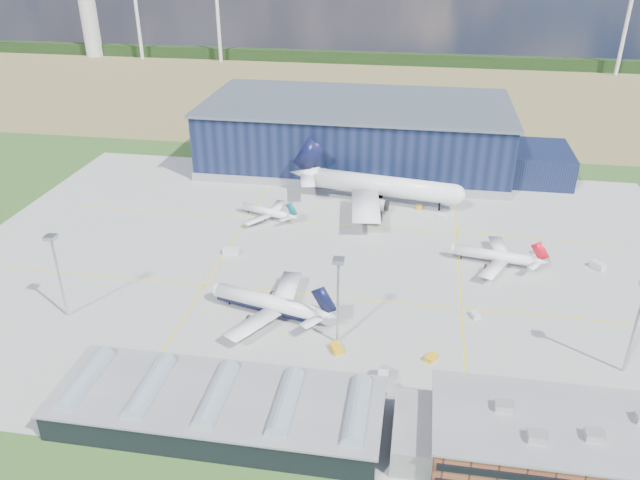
# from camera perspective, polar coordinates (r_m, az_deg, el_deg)

# --- Properties ---
(ground) EXTENTS (600.00, 600.00, 0.00)m
(ground) POSITION_cam_1_polar(r_m,az_deg,el_deg) (177.91, -0.25, -3.35)
(ground) COLOR #28511E
(ground) RESTS_ON ground
(apron) EXTENTS (220.00, 160.00, 0.08)m
(apron) POSITION_cam_1_polar(r_m,az_deg,el_deg) (186.47, 0.27, -1.81)
(apron) COLOR gray
(apron) RESTS_ON ground
(farmland) EXTENTS (600.00, 220.00, 0.01)m
(farmland) POSITION_cam_1_polar(r_m,az_deg,el_deg) (382.83, 5.45, 13.36)
(farmland) COLOR olive
(farmland) RESTS_ON ground
(treeline) EXTENTS (600.00, 8.00, 8.00)m
(treeline) POSITION_cam_1_polar(r_m,az_deg,el_deg) (460.04, 6.30, 16.15)
(treeline) COLOR black
(treeline) RESTS_ON ground
(horizon_dressing) EXTENTS (440.20, 18.00, 70.00)m
(horizon_dressing) POSITION_cam_1_polar(r_m,az_deg,el_deg) (498.84, -17.46, 19.52)
(horizon_dressing) COLOR silver
(horizon_dressing) RESTS_ON ground
(hangar) EXTENTS (145.00, 62.00, 26.10)m
(hangar) POSITION_cam_1_polar(r_m,az_deg,el_deg) (259.23, 3.94, 9.40)
(hangar) COLOR black
(hangar) RESTS_ON ground
(ops_building) EXTENTS (46.00, 23.00, 10.90)m
(ops_building) POSITION_cam_1_polar(r_m,az_deg,el_deg) (128.22, 20.83, -16.88)
(ops_building) COLOR brown
(ops_building) RESTS_ON ground
(glass_concourse) EXTENTS (78.00, 23.00, 8.60)m
(glass_concourse) POSITION_cam_1_polar(r_m,az_deg,el_deg) (129.76, -7.79, -15.01)
(glass_concourse) COLOR black
(glass_concourse) RESTS_ON ground
(light_mast_west) EXTENTS (2.60, 2.60, 23.00)m
(light_mast_west) POSITION_cam_1_polar(r_m,az_deg,el_deg) (166.29, -22.98, -1.95)
(light_mast_west) COLOR #B1B4B8
(light_mast_west) RESTS_ON ground
(light_mast_center) EXTENTS (2.60, 2.60, 23.00)m
(light_mast_center) POSITION_cam_1_polar(r_m,az_deg,el_deg) (143.24, 1.67, -4.36)
(light_mast_center) COLOR #B1B4B8
(light_mast_center) RESTS_ON ground
(light_mast_east) EXTENTS (2.60, 2.60, 23.00)m
(light_mast_east) POSITION_cam_1_polar(r_m,az_deg,el_deg) (150.56, 27.13, -6.01)
(light_mast_east) COLOR #B1B4B8
(light_mast_east) RESTS_ON ground
(airliner_navy) EXTENTS (44.09, 43.52, 11.84)m
(airliner_navy) POSITION_cam_1_polar(r_m,az_deg,el_deg) (158.95, -4.91, -5.02)
(airliner_navy) COLOR white
(airliner_navy) RESTS_ON ground
(airliner_red) EXTENTS (33.51, 33.00, 9.41)m
(airliner_red) POSITION_cam_1_polar(r_m,az_deg,el_deg) (188.71, 15.60, -0.91)
(airliner_red) COLOR white
(airliner_red) RESTS_ON ground
(airliner_widebody) EXTENTS (73.53, 72.37, 20.98)m
(airliner_widebody) POSITION_cam_1_polar(r_m,az_deg,el_deg) (221.31, 5.88, 5.85)
(airliner_widebody) COLOR white
(airliner_widebody) RESTS_ON ground
(airliner_regional) EXTENTS (30.13, 29.82, 7.72)m
(airliner_regional) POSITION_cam_1_polar(r_m,az_deg,el_deg) (212.03, -5.00, 2.97)
(airliner_regional) COLOR white
(airliner_regional) RESTS_ON ground
(gse_tug_a) EXTENTS (3.80, 4.35, 1.55)m
(gse_tug_a) POSITION_cam_1_polar(r_m,az_deg,el_deg) (148.66, 1.53, -9.88)
(gse_tug_a) COLOR gold
(gse_tug_a) RESTS_ON ground
(gse_tug_b) EXTENTS (3.37, 3.64, 1.31)m
(gse_tug_b) POSITION_cam_1_polar(r_m,az_deg,el_deg) (148.21, 10.13, -10.56)
(gse_tug_b) COLOR gold
(gse_tug_b) RESTS_ON ground
(gse_van_a) EXTENTS (4.91, 2.24, 2.12)m
(gse_van_a) POSITION_cam_1_polar(r_m,az_deg,el_deg) (190.94, -8.12, -1.01)
(gse_van_a) COLOR silver
(gse_van_a) RESTS_ON ground
(gse_cart_a) EXTENTS (2.79, 3.33, 1.23)m
(gse_cart_a) POSITION_cam_1_polar(r_m,az_deg,el_deg) (165.13, 14.02, -6.67)
(gse_cart_a) COLOR silver
(gse_cart_a) RESTS_ON ground
(gse_van_b) EXTENTS (4.34, 4.86, 2.07)m
(gse_van_b) POSITION_cam_1_polar(r_m,az_deg,el_deg) (198.50, 24.07, -2.15)
(gse_van_b) COLOR silver
(gse_van_b) RESTS_ON ground
(gse_tug_c) EXTENTS (1.98, 3.02, 1.28)m
(gse_tug_c) POSITION_cam_1_polar(r_m,az_deg,el_deg) (222.18, 9.07, 2.98)
(gse_tug_c) COLOR gold
(gse_tug_c) RESTS_ON ground
(gse_cart_b) EXTENTS (3.32, 2.89, 1.21)m
(gse_cart_b) POSITION_cam_1_polar(r_m,az_deg,el_deg) (216.63, 11.13, 2.14)
(gse_cart_b) COLOR silver
(gse_cart_b) RESTS_ON ground
(airstair) EXTENTS (2.36, 5.32, 3.33)m
(airstair) POSITION_cam_1_polar(r_m,az_deg,el_deg) (139.38, 5.82, -12.49)
(airstair) COLOR silver
(airstair) RESTS_ON ground
(car_a) EXTENTS (3.37, 2.26, 1.06)m
(car_a) POSITION_cam_1_polar(r_m,az_deg,el_deg) (136.74, 9.34, -14.31)
(car_a) COLOR #99999E
(car_a) RESTS_ON ground
(car_b) EXTENTS (3.32, 1.46, 1.06)m
(car_b) POSITION_cam_1_polar(r_m,az_deg,el_deg) (136.93, 11.05, -14.42)
(car_b) COLOR #99999E
(car_b) RESTS_ON ground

